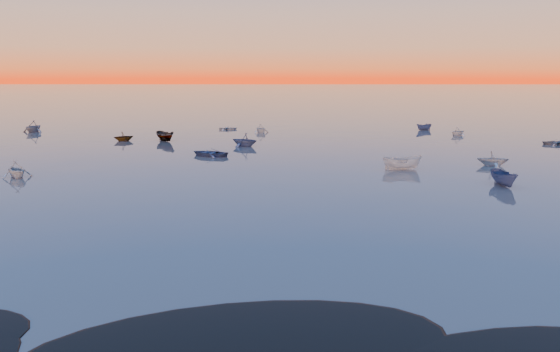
# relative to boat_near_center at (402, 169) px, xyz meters

# --- Properties ---
(ground) EXTENTS (600.00, 600.00, 0.00)m
(ground) POSITION_rel_boat_near_center_xyz_m (-13.87, 60.74, 0.00)
(ground) COLOR #645A53
(ground) RESTS_ON ground
(moored_fleet) EXTENTS (124.00, 58.00, 1.20)m
(moored_fleet) POSITION_rel_boat_near_center_xyz_m (-13.87, 13.74, 0.00)
(moored_fleet) COLOR white
(moored_fleet) RESTS_ON ground
(boat_near_center) EXTENTS (2.00, 4.35, 1.48)m
(boat_near_center) POSITION_rel_boat_near_center_xyz_m (0.00, 0.00, 0.00)
(boat_near_center) COLOR white
(boat_near_center) RESTS_ON ground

